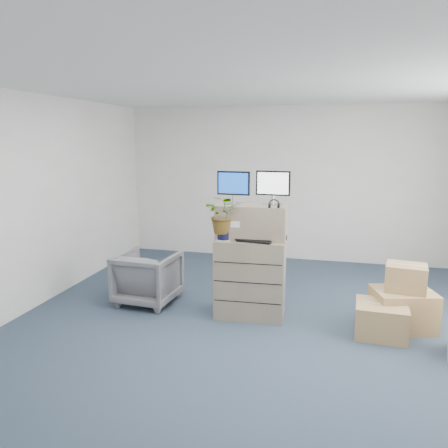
{
  "coord_description": "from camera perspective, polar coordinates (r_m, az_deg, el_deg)",
  "views": [
    {
      "loc": [
        0.79,
        -4.51,
        2.22
      ],
      "look_at": [
        -0.44,
        0.4,
        1.23
      ],
      "focal_mm": 35.0,
      "sensor_mm": 36.0,
      "label": 1
    }
  ],
  "objects": [
    {
      "name": "phone_dock",
      "position": [
        5.46,
        3.37,
        -1.41
      ],
      "size": [
        0.06,
        0.05,
        0.13
      ],
      "rotation": [
        0.0,
        0.0,
        0.04
      ],
      "color": "silver",
      "rests_on": "filing_cabinet_lower"
    },
    {
      "name": "potted_plant",
      "position": [
        5.29,
        -0.01,
        0.56
      ],
      "size": [
        0.54,
        0.57,
        0.45
      ],
      "rotation": [
        0.0,
        0.0,
        0.04
      ],
      "color": "#A2BD98",
      "rests_on": "filing_cabinet_lower"
    },
    {
      "name": "filing_cabinet_lower",
      "position": [
        5.54,
        3.47,
        -7.0
      ],
      "size": [
        0.87,
        0.56,
        1.0
      ],
      "primitive_type": "cube",
      "rotation": [
        0.0,
        0.0,
        0.04
      ],
      "color": "#85715C",
      "rests_on": "ground"
    },
    {
      "name": "keyboard",
      "position": [
        5.3,
        3.76,
        -2.12
      ],
      "size": [
        0.52,
        0.29,
        0.03
      ],
      "primitive_type": "cube",
      "rotation": [
        0.0,
        0.0,
        -0.17
      ],
      "color": "black",
      "rests_on": "filing_cabinet_lower"
    },
    {
      "name": "monitor_right",
      "position": [
        5.35,
        6.42,
        4.98
      ],
      "size": [
        0.42,
        0.17,
        0.41
      ],
      "rotation": [
        0.0,
        0.0,
        -0.07
      ],
      "color": "#99999E",
      "rests_on": "filing_cabinet_upper"
    },
    {
      "name": "ground",
      "position": [
        5.09,
        3.8,
        -14.8
      ],
      "size": [
        7.0,
        7.0,
        0.0
      ],
      "primitive_type": "plane",
      "color": "#233040",
      "rests_on": "ground"
    },
    {
      "name": "mouse",
      "position": [
        5.29,
        6.98,
        -2.18
      ],
      "size": [
        0.09,
        0.06,
        0.03
      ],
      "primitive_type": "ellipsoid",
      "rotation": [
        0.0,
        0.0,
        0.05
      ],
      "color": "silver",
      "rests_on": "filing_cabinet_lower"
    },
    {
      "name": "monitor_left",
      "position": [
        5.38,
        1.24,
        5.02
      ],
      "size": [
        0.41,
        0.17,
        0.4
      ],
      "rotation": [
        0.0,
        0.0,
        -0.04
      ],
      "color": "#99999E",
      "rests_on": "filing_cabinet_upper"
    },
    {
      "name": "water_bottle",
      "position": [
        5.45,
        4.61,
        -0.6
      ],
      "size": [
        0.07,
        0.07,
        0.24
      ],
      "primitive_type": "cylinder",
      "color": "#919599",
      "rests_on": "filing_cabinet_lower"
    },
    {
      "name": "tissue_box",
      "position": [
        5.45,
        6.84,
        -0.89
      ],
      "size": [
        0.24,
        0.14,
        0.09
      ],
      "primitive_type": "cube",
      "rotation": [
        0.0,
        0.0,
        -0.12
      ],
      "color": "#417DDE",
      "rests_on": "external_drive"
    },
    {
      "name": "headphones",
      "position": [
        5.16,
        6.56,
        2.54
      ],
      "size": [
        0.13,
        0.02,
        0.13
      ],
      "primitive_type": "torus",
      "rotation": [
        1.57,
        0.0,
        0.04
      ],
      "color": "black",
      "rests_on": "filing_cabinet_upper"
    },
    {
      "name": "filing_cabinet_upper",
      "position": [
        5.41,
        3.63,
        0.32
      ],
      "size": [
        0.87,
        0.46,
        0.43
      ],
      "primitive_type": "cube",
      "rotation": [
        0.0,
        0.0,
        0.04
      ],
      "color": "#85715C",
      "rests_on": "filing_cabinet_lower"
    },
    {
      "name": "external_drive",
      "position": [
        5.45,
        7.14,
        -1.67
      ],
      "size": [
        0.21,
        0.18,
        0.05
      ],
      "primitive_type": "cube",
      "rotation": [
        0.0,
        0.0,
        0.29
      ],
      "color": "black",
      "rests_on": "filing_cabinet_lower"
    },
    {
      "name": "wall_back",
      "position": [
        8.1,
        8.37,
        5.2
      ],
      "size": [
        6.0,
        0.02,
        2.8
      ],
      "primitive_type": "cube",
      "color": "beige",
      "rests_on": "ground"
    },
    {
      "name": "office_chair",
      "position": [
        6.08,
        -9.91,
        -6.59
      ],
      "size": [
        0.81,
        0.77,
        0.78
      ],
      "primitive_type": "imported",
      "rotation": [
        0.0,
        0.0,
        3.06
      ],
      "color": "slate",
      "rests_on": "ground"
    },
    {
      "name": "cardboard_boxes",
      "position": [
        5.45,
        23.64,
        -10.63
      ],
      "size": [
        1.46,
        1.24,
        0.78
      ],
      "color": "#A2814E",
      "rests_on": "ground"
    }
  ]
}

